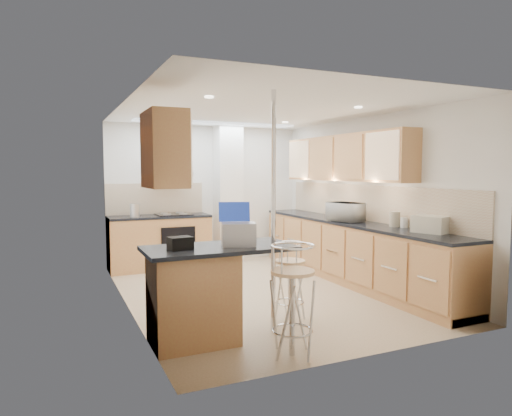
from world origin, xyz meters
name	(u,v)px	position (x,y,z in m)	size (l,w,h in m)	color
ground	(261,292)	(0.00, 0.00, 0.00)	(4.80, 4.80, 0.00)	tan
room_shell	(270,180)	(0.32, 0.38, 1.54)	(3.64, 4.84, 2.51)	white
right_counter	(351,251)	(1.50, 0.00, 0.46)	(0.63, 4.40, 0.92)	#C37A4E
back_counter	(160,242)	(-0.95, 2.10, 0.46)	(1.70, 0.63, 0.92)	#C37A4E
peninsula	(219,292)	(-1.12, -1.45, 0.48)	(1.47, 0.72, 0.94)	#C37A4E
microwave	(346,212)	(1.41, 0.01, 1.06)	(0.51, 0.35, 0.28)	silver
laptop	(238,234)	(-0.93, -1.48, 1.05)	(0.33, 0.25, 0.23)	#999AA0
bag	(180,243)	(-1.52, -1.46, 1.00)	(0.22, 0.16, 0.12)	black
bar_stool_near	(292,300)	(-0.66, -2.10, 0.52)	(0.42, 0.42, 1.03)	tan
bar_stool_end	(290,281)	(-0.20, -1.20, 0.44)	(0.36, 0.36, 0.89)	tan
jar_a	(348,213)	(1.66, 0.32, 1.01)	(0.12, 0.12, 0.17)	beige
jar_b	(330,214)	(1.42, 0.46, 0.99)	(0.11, 0.11, 0.15)	beige
jar_c	(395,219)	(1.64, -0.80, 1.02)	(0.14, 0.14, 0.21)	#ADA38A
jar_d	(404,223)	(1.69, -0.93, 0.99)	(0.10, 0.10, 0.14)	silver
bread_bin	(431,224)	(1.65, -1.44, 1.02)	(0.31, 0.40, 0.21)	beige
kettle	(135,210)	(-1.38, 1.97, 1.03)	(0.16, 0.16, 0.22)	silver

